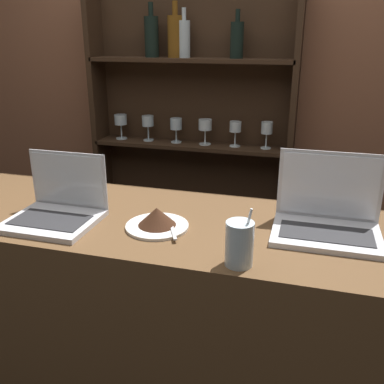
{
  "coord_description": "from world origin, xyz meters",
  "views": [
    {
      "loc": [
        0.49,
        -0.97,
        1.56
      ],
      "look_at": [
        0.13,
        0.32,
        1.06
      ],
      "focal_mm": 40.0,
      "sensor_mm": 36.0,
      "label": 1
    }
  ],
  "objects_px": {
    "cake_plate": "(157,220)",
    "water_glass": "(239,244)",
    "laptop_near": "(58,207)",
    "laptop_far": "(327,216)"
  },
  "relations": [
    {
      "from": "laptop_near",
      "to": "laptop_far",
      "type": "bearing_deg",
      "value": 9.31
    },
    {
      "from": "laptop_far",
      "to": "water_glass",
      "type": "xyz_separation_m",
      "value": [
        -0.23,
        -0.28,
        0.01
      ]
    },
    {
      "from": "laptop_far",
      "to": "cake_plate",
      "type": "bearing_deg",
      "value": -167.63
    },
    {
      "from": "laptop_near",
      "to": "laptop_far",
      "type": "height_order",
      "value": "laptop_far"
    },
    {
      "from": "cake_plate",
      "to": "water_glass",
      "type": "distance_m",
      "value": 0.34
    },
    {
      "from": "laptop_far",
      "to": "cake_plate",
      "type": "xyz_separation_m",
      "value": [
        -0.53,
        -0.12,
        -0.03
      ]
    },
    {
      "from": "laptop_far",
      "to": "cake_plate",
      "type": "distance_m",
      "value": 0.55
    },
    {
      "from": "water_glass",
      "to": "laptop_near",
      "type": "bearing_deg",
      "value": 168.14
    },
    {
      "from": "laptop_near",
      "to": "cake_plate",
      "type": "height_order",
      "value": "laptop_near"
    },
    {
      "from": "laptop_near",
      "to": "laptop_far",
      "type": "distance_m",
      "value": 0.89
    }
  ]
}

